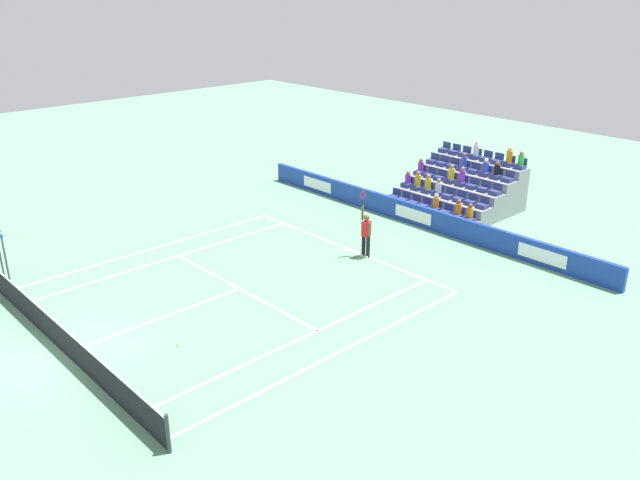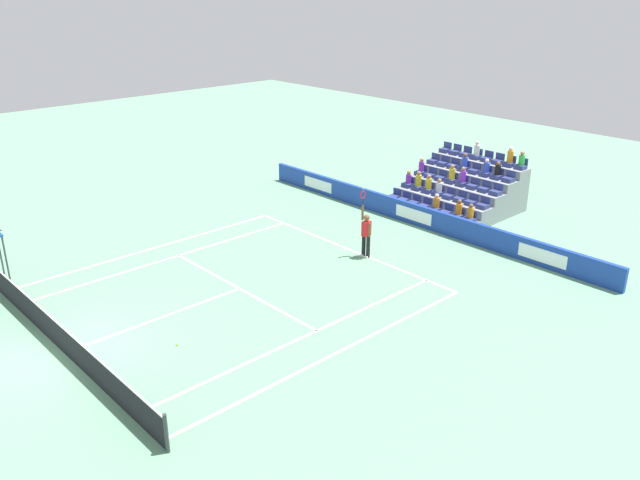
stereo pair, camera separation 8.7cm
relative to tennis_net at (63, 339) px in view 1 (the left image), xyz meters
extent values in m
plane|color=#669E77|center=(0.00, 0.00, -0.49)|extent=(80.00, 80.00, 0.00)
cube|color=white|center=(0.00, -11.89, -0.49)|extent=(10.97, 0.10, 0.01)
cube|color=white|center=(0.00, -6.40, -0.49)|extent=(8.23, 0.10, 0.01)
cube|color=white|center=(0.00, -3.20, -0.49)|extent=(0.10, 6.40, 0.01)
cube|color=white|center=(4.12, -5.95, -0.49)|extent=(0.10, 11.89, 0.01)
cube|color=white|center=(-4.12, -5.95, -0.49)|extent=(0.10, 11.89, 0.01)
cube|color=white|center=(5.49, -5.95, -0.49)|extent=(0.10, 11.89, 0.01)
cube|color=white|center=(-5.49, -5.95, -0.49)|extent=(0.10, 11.89, 0.01)
cube|color=white|center=(0.00, -11.79, -0.49)|extent=(0.10, 0.20, 0.01)
cube|color=#193899|center=(0.00, -16.17, -0.02)|extent=(19.08, 0.20, 0.95)
cube|color=white|center=(-6.36, -16.06, -0.02)|extent=(2.04, 0.01, 0.53)
cube|color=white|center=(0.00, -16.06, -0.02)|extent=(2.04, 0.01, 0.53)
cube|color=white|center=(6.36, -16.06, -0.02)|extent=(2.04, 0.01, 0.53)
cylinder|color=#33383D|center=(-5.94, 0.00, 0.04)|extent=(0.10, 0.10, 1.07)
cube|color=black|center=(0.00, 0.00, -0.03)|extent=(11.77, 0.02, 0.92)
cube|color=white|center=(0.00, 0.00, 0.45)|extent=(11.77, 0.04, 0.04)
cylinder|color=black|center=(-1.18, -11.86, -0.04)|extent=(0.16, 0.16, 0.90)
cylinder|color=black|center=(-0.94, -11.85, -0.04)|extent=(0.16, 0.16, 0.90)
cube|color=white|center=(-1.18, -11.86, -0.45)|extent=(0.13, 0.26, 0.08)
cube|color=white|center=(-0.94, -11.85, -0.45)|extent=(0.13, 0.26, 0.08)
cube|color=red|center=(-1.06, -11.85, 0.71)|extent=(0.23, 0.37, 0.60)
sphere|color=brown|center=(-1.06, -11.85, 1.17)|extent=(0.24, 0.24, 0.24)
cylinder|color=brown|center=(-0.84, -11.85, 1.32)|extent=(0.09, 0.09, 0.62)
cylinder|color=brown|center=(-1.28, -11.81, 0.73)|extent=(0.09, 0.09, 0.56)
cylinder|color=black|center=(-0.84, -11.85, 1.77)|extent=(0.04, 0.04, 0.28)
torus|color=red|center=(-0.84, -11.85, 2.05)|extent=(0.04, 0.31, 0.31)
sphere|color=#D1E533|center=(-0.84, -11.85, 2.33)|extent=(0.07, 0.07, 0.07)
cylinder|color=#474C54|center=(6.39, -0.62, 0.36)|extent=(0.07, 0.07, 1.71)
cylinder|color=#474C54|center=(6.99, -0.62, 0.36)|extent=(0.07, 0.07, 1.71)
cube|color=gray|center=(0.00, -17.25, -0.28)|extent=(4.96, 0.95, 0.42)
cube|color=navy|center=(-2.17, -17.25, 0.03)|extent=(0.48, 0.44, 0.20)
cube|color=navy|center=(-2.17, -17.45, 0.28)|extent=(0.48, 0.04, 0.30)
cube|color=navy|center=(-1.55, -17.25, 0.03)|extent=(0.48, 0.44, 0.20)
cube|color=navy|center=(-1.55, -17.45, 0.28)|extent=(0.48, 0.04, 0.30)
cube|color=navy|center=(-0.93, -17.25, 0.03)|extent=(0.48, 0.44, 0.20)
cube|color=navy|center=(-0.93, -17.45, 0.28)|extent=(0.48, 0.04, 0.30)
cube|color=navy|center=(-0.31, -17.25, 0.03)|extent=(0.48, 0.44, 0.20)
cube|color=navy|center=(-0.31, -17.45, 0.28)|extent=(0.48, 0.04, 0.30)
cube|color=navy|center=(0.31, -17.25, 0.03)|extent=(0.48, 0.44, 0.20)
cube|color=navy|center=(0.31, -17.45, 0.28)|extent=(0.48, 0.04, 0.30)
cube|color=navy|center=(0.93, -17.25, 0.03)|extent=(0.48, 0.44, 0.20)
cube|color=navy|center=(0.93, -17.45, 0.28)|extent=(0.48, 0.04, 0.30)
cube|color=navy|center=(1.55, -17.25, 0.03)|extent=(0.48, 0.44, 0.20)
cube|color=navy|center=(1.55, -17.45, 0.28)|extent=(0.48, 0.04, 0.30)
cube|color=navy|center=(2.17, -17.25, 0.03)|extent=(0.48, 0.44, 0.20)
cube|color=navy|center=(2.17, -17.45, 0.28)|extent=(0.48, 0.04, 0.30)
cube|color=gray|center=(0.00, -18.20, -0.07)|extent=(4.96, 0.95, 0.84)
cube|color=navy|center=(-2.17, -18.20, 0.45)|extent=(0.48, 0.44, 0.20)
cube|color=navy|center=(-2.17, -18.40, 0.70)|extent=(0.48, 0.04, 0.30)
cube|color=navy|center=(-1.55, -18.20, 0.45)|extent=(0.48, 0.44, 0.20)
cube|color=navy|center=(-1.55, -18.40, 0.70)|extent=(0.48, 0.04, 0.30)
cube|color=navy|center=(-0.93, -18.20, 0.45)|extent=(0.48, 0.44, 0.20)
cube|color=navy|center=(-0.93, -18.40, 0.70)|extent=(0.48, 0.04, 0.30)
cube|color=navy|center=(-0.31, -18.20, 0.45)|extent=(0.48, 0.44, 0.20)
cube|color=navy|center=(-0.31, -18.40, 0.70)|extent=(0.48, 0.04, 0.30)
cube|color=navy|center=(0.31, -18.20, 0.45)|extent=(0.48, 0.44, 0.20)
cube|color=navy|center=(0.31, -18.40, 0.70)|extent=(0.48, 0.04, 0.30)
cube|color=navy|center=(0.93, -18.20, 0.45)|extent=(0.48, 0.44, 0.20)
cube|color=navy|center=(0.93, -18.40, 0.70)|extent=(0.48, 0.04, 0.30)
cube|color=navy|center=(1.55, -18.20, 0.45)|extent=(0.48, 0.44, 0.20)
cube|color=navy|center=(1.55, -18.40, 0.70)|extent=(0.48, 0.04, 0.30)
cube|color=navy|center=(2.17, -18.20, 0.45)|extent=(0.48, 0.44, 0.20)
cube|color=navy|center=(2.17, -18.40, 0.70)|extent=(0.48, 0.04, 0.30)
cube|color=gray|center=(0.00, -19.15, 0.14)|extent=(4.96, 0.95, 1.26)
cube|color=navy|center=(-2.17, -19.15, 0.87)|extent=(0.48, 0.44, 0.20)
cube|color=navy|center=(-2.17, -19.35, 1.12)|extent=(0.48, 0.04, 0.30)
cube|color=navy|center=(-1.55, -19.15, 0.87)|extent=(0.48, 0.44, 0.20)
cube|color=navy|center=(-1.55, -19.35, 1.12)|extent=(0.48, 0.04, 0.30)
cube|color=navy|center=(-0.93, -19.15, 0.87)|extent=(0.48, 0.44, 0.20)
cube|color=navy|center=(-0.93, -19.35, 1.12)|extent=(0.48, 0.04, 0.30)
cube|color=navy|center=(-0.31, -19.15, 0.87)|extent=(0.48, 0.44, 0.20)
cube|color=navy|center=(-0.31, -19.35, 1.12)|extent=(0.48, 0.04, 0.30)
cube|color=navy|center=(0.31, -19.15, 0.87)|extent=(0.48, 0.44, 0.20)
cube|color=navy|center=(0.31, -19.35, 1.12)|extent=(0.48, 0.04, 0.30)
cube|color=navy|center=(0.93, -19.15, 0.87)|extent=(0.48, 0.44, 0.20)
cube|color=navy|center=(0.93, -19.35, 1.12)|extent=(0.48, 0.04, 0.30)
cube|color=navy|center=(1.55, -19.15, 0.87)|extent=(0.48, 0.44, 0.20)
cube|color=navy|center=(1.55, -19.35, 1.12)|extent=(0.48, 0.04, 0.30)
cube|color=navy|center=(2.17, -19.15, 0.87)|extent=(0.48, 0.44, 0.20)
cube|color=navy|center=(2.17, -19.35, 1.12)|extent=(0.48, 0.04, 0.30)
cube|color=gray|center=(0.00, -20.10, 0.35)|extent=(4.96, 0.95, 1.68)
cube|color=navy|center=(-2.17, -20.10, 1.29)|extent=(0.48, 0.44, 0.20)
cube|color=navy|center=(-2.17, -20.30, 1.54)|extent=(0.48, 0.04, 0.30)
cube|color=navy|center=(-1.55, -20.10, 1.29)|extent=(0.48, 0.44, 0.20)
cube|color=navy|center=(-1.55, -20.30, 1.54)|extent=(0.48, 0.04, 0.30)
cube|color=navy|center=(-0.93, -20.10, 1.29)|extent=(0.48, 0.44, 0.20)
cube|color=navy|center=(-0.93, -20.30, 1.54)|extent=(0.48, 0.04, 0.30)
cube|color=navy|center=(-0.31, -20.10, 1.29)|extent=(0.48, 0.44, 0.20)
cube|color=navy|center=(-0.31, -20.30, 1.54)|extent=(0.48, 0.04, 0.30)
cube|color=navy|center=(0.31, -20.10, 1.29)|extent=(0.48, 0.44, 0.20)
cube|color=navy|center=(0.31, -20.30, 1.54)|extent=(0.48, 0.04, 0.30)
cube|color=navy|center=(0.93, -20.10, 1.29)|extent=(0.48, 0.44, 0.20)
cube|color=navy|center=(0.93, -20.30, 1.54)|extent=(0.48, 0.04, 0.30)
cube|color=navy|center=(1.55, -20.10, 1.29)|extent=(0.48, 0.44, 0.20)
cube|color=navy|center=(1.55, -20.30, 1.54)|extent=(0.48, 0.04, 0.30)
cube|color=navy|center=(2.17, -20.10, 1.29)|extent=(0.48, 0.44, 0.20)
cube|color=navy|center=(2.17, -20.30, 1.54)|extent=(0.48, 0.04, 0.30)
cube|color=gray|center=(0.00, -21.05, 0.56)|extent=(4.96, 0.95, 2.10)
cube|color=navy|center=(-2.17, -21.05, 1.71)|extent=(0.48, 0.44, 0.20)
cube|color=navy|center=(-2.17, -21.25, 1.96)|extent=(0.48, 0.04, 0.30)
cube|color=navy|center=(-1.55, -21.05, 1.71)|extent=(0.48, 0.44, 0.20)
cube|color=navy|center=(-1.55, -21.25, 1.96)|extent=(0.48, 0.04, 0.30)
cube|color=navy|center=(-0.93, -21.05, 1.71)|extent=(0.48, 0.44, 0.20)
cube|color=navy|center=(-0.93, -21.25, 1.96)|extent=(0.48, 0.04, 0.30)
cube|color=navy|center=(-0.31, -21.05, 1.71)|extent=(0.48, 0.44, 0.20)
cube|color=navy|center=(-0.31, -21.25, 1.96)|extent=(0.48, 0.04, 0.30)
cube|color=navy|center=(0.31, -21.05, 1.71)|extent=(0.48, 0.44, 0.20)
cube|color=navy|center=(0.31, -21.25, 1.96)|extent=(0.48, 0.04, 0.30)
cube|color=navy|center=(0.93, -21.05, 1.71)|extent=(0.48, 0.44, 0.20)
cube|color=navy|center=(0.93, -21.25, 1.96)|extent=(0.48, 0.04, 0.30)
cube|color=navy|center=(1.55, -21.05, 1.71)|extent=(0.48, 0.44, 0.20)
cube|color=navy|center=(1.55, -21.25, 1.96)|extent=(0.48, 0.04, 0.30)
cube|color=navy|center=(2.17, -21.05, 1.71)|extent=(0.48, 0.44, 0.20)
cube|color=navy|center=(2.17, -21.25, 1.96)|extent=(0.48, 0.04, 0.30)
cylinder|color=yellow|center=(0.93, -18.25, 0.79)|extent=(0.28, 0.28, 0.49)
sphere|color=#9E7251|center=(0.93, -18.25, 1.14)|extent=(0.20, 0.20, 0.20)
cylinder|color=orange|center=(-1.55, -17.30, 0.37)|extent=(0.28, 0.28, 0.48)
sphere|color=brown|center=(-1.55, -17.30, 0.71)|extent=(0.20, 0.20, 0.20)
cylinder|color=purple|center=(2.17, -18.25, 0.76)|extent=(0.28, 0.28, 0.42)
sphere|color=#9E7251|center=(2.17, -18.25, 1.07)|extent=(0.20, 0.20, 0.20)
cylinder|color=yellow|center=(0.31, -19.20, 1.22)|extent=(0.28, 0.28, 0.51)
sphere|color=#9E7251|center=(0.31, -19.20, 1.58)|extent=(0.20, 0.20, 0.20)
cylinder|color=purple|center=(-0.31, -19.20, 1.23)|extent=(0.28, 0.28, 0.52)
sphere|color=#9E7251|center=(-0.31, -19.20, 1.59)|extent=(0.20, 0.20, 0.20)
cylinder|color=orange|center=(-2.17, -17.30, 0.35)|extent=(0.28, 0.28, 0.44)
sphere|color=brown|center=(-2.17, -17.30, 0.67)|extent=(0.20, 0.20, 0.20)
cylinder|color=white|center=(0.31, -21.10, 2.06)|extent=(0.28, 0.28, 0.50)
sphere|color=beige|center=(0.31, -21.10, 2.41)|extent=(0.20, 0.20, 0.20)
cylinder|color=orange|center=(-1.55, -21.10, 2.08)|extent=(0.28, 0.28, 0.55)
sphere|color=beige|center=(-1.55, -21.10, 2.45)|extent=(0.20, 0.20, 0.20)
cylinder|color=yellow|center=(1.55, -18.25, 0.81)|extent=(0.28, 0.28, 0.53)
sphere|color=#9E7251|center=(1.55, -18.25, 1.18)|extent=(0.20, 0.20, 0.20)
cylinder|color=purple|center=(2.17, -19.20, 1.20)|extent=(0.28, 0.28, 0.46)
sphere|color=#9E7251|center=(2.17, -19.20, 1.53)|extent=(0.20, 0.20, 0.20)
cylinder|color=black|center=(-1.55, -20.15, 1.60)|extent=(0.28, 0.28, 0.43)
sphere|color=brown|center=(-1.55, -20.15, 1.91)|extent=(0.20, 0.20, 0.20)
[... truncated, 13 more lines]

